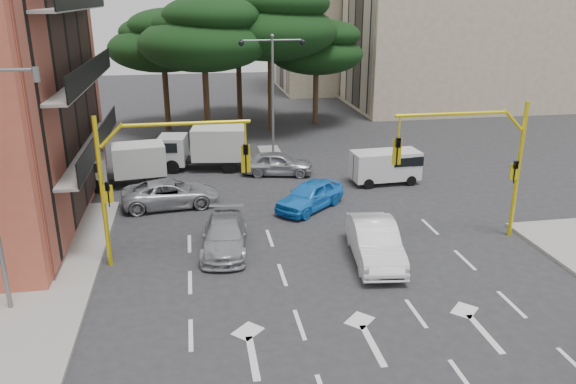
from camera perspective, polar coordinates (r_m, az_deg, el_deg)
name	(u,v)px	position (r m, az deg, el deg)	size (l,w,h in m)	color
ground	(333,271)	(22.12, 4.59, -7.98)	(120.00, 120.00, 0.00)	#28282B
median_strip	(273,158)	(36.77, -1.50, 3.47)	(1.40, 6.00, 0.15)	gray
apartment_beige_near	(461,4)	(56.81, 17.18, 17.76)	(20.20, 12.15, 18.70)	tan
apartment_beige_far	(352,12)	(65.55, 6.48, 17.68)	(16.20, 12.15, 16.70)	tan
pine_left_near	(204,34)	(41.05, -8.52, 15.62)	(9.15, 9.15, 10.23)	#382616
pine_center	(271,22)	(43.43, -1.75, 16.92)	(9.98, 9.98, 11.16)	#382616
pine_left_far	(163,40)	(45.12, -12.57, 14.82)	(8.32, 8.32, 9.30)	#382616
pine_right	(317,47)	(46.25, 2.98, 14.47)	(7.49, 7.49, 8.37)	#382616
pine_back	(238,28)	(48.20, -5.07, 16.27)	(9.15, 9.15, 10.23)	#382616
signal_mast_right	(482,153)	(24.91, 19.07, 3.75)	(5.79, 0.37, 6.00)	yellow
signal_mast_left	(149,169)	(21.98, -13.94, 2.25)	(5.79, 0.37, 6.00)	yellow
street_lamp_center	(273,75)	(35.68, -1.58, 11.77)	(4.16, 0.36, 7.77)	slate
car_white_hatch	(375,242)	(22.83, 8.81, -5.02)	(1.70, 4.87, 1.60)	white
car_blue_compact	(310,195)	(28.00, 2.25, -0.33)	(1.68, 4.16, 1.42)	blue
car_silver_wagon	(225,236)	(23.63, -6.44, -4.42)	(1.83, 4.51, 1.31)	#A0A2A7
car_silver_cross_a	(171,193)	(28.94, -11.82, -0.15)	(2.24, 4.86, 1.35)	#ACADB4
car_silver_cross_b	(278,163)	(33.38, -1.04, 2.95)	(1.68, 4.16, 1.42)	#A2A4AB
van_white	(385,167)	(32.28, 9.84, 2.53)	(1.72, 3.79, 1.90)	silver
box_truck_a	(124,166)	(32.62, -16.35, 2.58)	(1.98, 4.70, 2.31)	white
box_truck_b	(204,148)	(34.76, -8.57, 4.43)	(2.24, 5.32, 2.62)	silver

